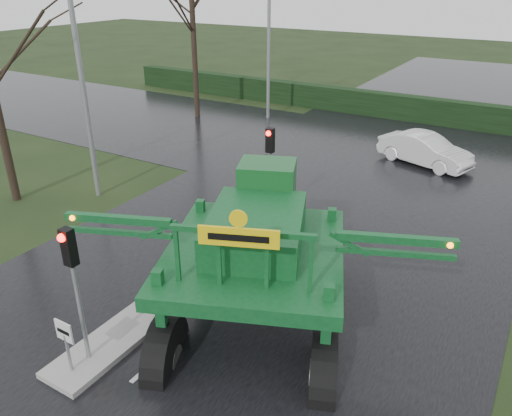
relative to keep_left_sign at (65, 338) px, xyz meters
The scene contains 12 objects.
ground 2.25m from the keep_left_sign, 49.10° to the left, with size 140.00×140.00×0.00m, color black.
road_main 11.62m from the keep_left_sign, 83.55° to the left, with size 14.00×80.00×0.02m, color black.
road_cross 17.58m from the keep_left_sign, 85.75° to the left, with size 80.00×12.00×0.02m, color black.
median_island 4.60m from the keep_left_sign, 90.00° to the left, with size 1.20×10.00×0.16m, color gray.
hedge_row 25.54m from the keep_left_sign, 87.08° to the left, with size 44.00×0.90×1.50m, color black.
keep_left_sign is the anchor object (origin of this frame).
traffic_signal_near 1.61m from the keep_left_sign, 90.00° to the left, with size 0.26×0.33×3.52m.
traffic_signal_mid 9.12m from the keep_left_sign, 90.00° to the left, with size 0.26×0.33×3.52m.
street_light_left_near 11.32m from the keep_left_sign, 132.59° to the left, with size 3.85×0.30×10.00m.
street_light_left_far 23.11m from the keep_left_sign, 107.78° to the left, with size 3.85×0.30×10.00m.
crop_sprayer 2.59m from the keep_left_sign, 51.71° to the left, with size 8.61×6.93×5.16m.
white_sedan 18.31m from the keep_left_sign, 79.61° to the left, with size 1.53×4.39×1.45m, color silver.
Camera 1 is at (6.69, -6.72, 8.27)m, focal length 35.00 mm.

